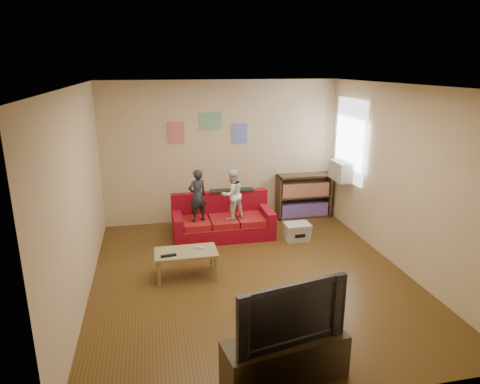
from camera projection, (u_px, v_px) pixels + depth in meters
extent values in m
cube|color=brown|center=(251.00, 277.00, 6.22)|extent=(4.50, 5.00, 0.01)
cube|color=white|center=(253.00, 85.00, 5.44)|extent=(4.50, 5.00, 0.01)
cube|color=#D3B88B|center=(222.00, 152.00, 8.18)|extent=(4.50, 0.01, 2.70)
cube|color=#D3B88B|center=(324.00, 270.00, 3.48)|extent=(4.50, 0.01, 2.70)
cube|color=#D3B88B|center=(78.00, 197.00, 5.38)|extent=(0.01, 5.00, 2.70)
cube|color=#D3B88B|center=(401.00, 179.00, 6.28)|extent=(0.01, 5.00, 2.70)
cube|color=maroon|center=(223.00, 230.00, 7.63)|extent=(1.76, 0.79, 0.26)
cube|color=maroon|center=(220.00, 204.00, 7.82)|extent=(1.76, 0.16, 0.48)
cube|color=maroon|center=(177.00, 220.00, 7.40)|extent=(0.16, 0.79, 0.22)
cube|color=maroon|center=(267.00, 214.00, 7.72)|extent=(0.16, 0.79, 0.22)
cube|color=maroon|center=(196.00, 223.00, 7.42)|extent=(0.46, 0.60, 0.11)
cube|color=maroon|center=(223.00, 221.00, 7.52)|extent=(0.46, 0.60, 0.11)
cube|color=maroon|center=(250.00, 219.00, 7.61)|extent=(0.46, 0.60, 0.11)
cube|color=black|center=(232.00, 190.00, 7.79)|extent=(0.79, 0.19, 0.04)
imported|color=#222428|center=(197.00, 196.00, 7.25)|extent=(0.39, 0.32, 0.91)
imported|color=white|center=(232.00, 194.00, 7.37)|extent=(0.53, 0.48, 0.89)
cube|color=#978859|center=(186.00, 253.00, 6.11)|extent=(0.89, 0.49, 0.04)
cylinder|color=#978859|center=(159.00, 274.00, 5.90)|extent=(0.05, 0.05, 0.35)
cylinder|color=#978859|center=(216.00, 269.00, 6.06)|extent=(0.05, 0.05, 0.35)
cylinder|color=#978859|center=(158.00, 262.00, 6.27)|extent=(0.05, 0.05, 0.35)
cylinder|color=#978859|center=(212.00, 257.00, 6.43)|extent=(0.05, 0.05, 0.35)
cube|color=black|center=(169.00, 256.00, 5.93)|extent=(0.22, 0.07, 0.02)
cube|color=silver|center=(199.00, 248.00, 6.18)|extent=(0.15, 0.10, 0.03)
cube|color=#473421|center=(278.00, 197.00, 8.46)|extent=(0.03, 0.33, 0.87)
cube|color=#473421|center=(328.00, 194.00, 8.67)|extent=(0.03, 0.33, 0.87)
cube|color=#473421|center=(303.00, 215.00, 8.69)|extent=(1.09, 0.33, 0.03)
cube|color=#473421|center=(304.00, 175.00, 8.45)|extent=(1.09, 0.33, 0.03)
cube|color=#473421|center=(303.00, 196.00, 8.57)|extent=(1.03, 0.33, 0.03)
cube|color=#553F8C|center=(303.00, 209.00, 8.65)|extent=(0.96, 0.28, 0.26)
cube|color=brown|center=(304.00, 189.00, 8.53)|extent=(0.96, 0.28, 0.26)
cube|color=white|center=(350.00, 141.00, 7.74)|extent=(0.04, 1.08, 1.48)
cube|color=#B7B2A3|center=(342.00, 171.00, 7.87)|extent=(0.28, 0.55, 0.35)
cube|color=#D87266|center=(176.00, 133.00, 7.88)|extent=(0.30, 0.01, 0.40)
cube|color=#72B27F|center=(211.00, 121.00, 7.95)|extent=(0.42, 0.01, 0.32)
cube|color=#727FCC|center=(240.00, 134.00, 8.13)|extent=(0.30, 0.01, 0.38)
cube|color=beige|center=(297.00, 233.00, 7.49)|extent=(0.41, 0.31, 0.25)
cube|color=beige|center=(297.00, 225.00, 7.45)|extent=(0.44, 0.33, 0.05)
cube|color=black|center=(300.00, 236.00, 7.33)|extent=(0.19, 0.00, 0.06)
cube|color=#3C2E1B|center=(285.00, 360.00, 4.11)|extent=(1.26, 0.60, 0.45)
imported|color=black|center=(287.00, 310.00, 3.96)|extent=(1.11, 0.37, 0.64)
sphere|color=white|center=(271.00, 234.00, 7.65)|extent=(0.09, 0.09, 0.09)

